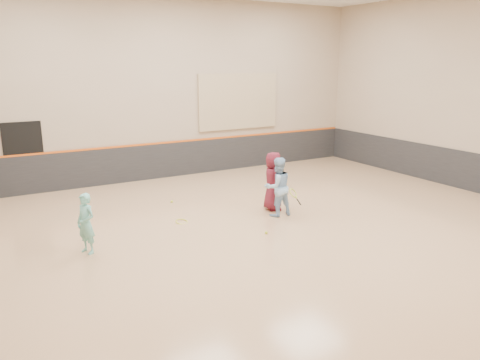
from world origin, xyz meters
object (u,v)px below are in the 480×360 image
instructor (278,187)px  spare_racket (182,219)px  young_man (273,181)px  girl (86,224)px

instructor → spare_racket: bearing=-14.1°
young_man → spare_racket: young_man is taller
young_man → instructor: bearing=177.2°
young_man → girl: bearing=114.0°
girl → young_man: (5.02, 0.57, 0.15)m
instructor → spare_racket: instructor is taller
girl → young_man: 5.06m
young_man → spare_racket: (-2.57, 0.23, -0.71)m
spare_racket → young_man: bearing=-5.0°
girl → spare_racket: (2.45, 0.80, -0.56)m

